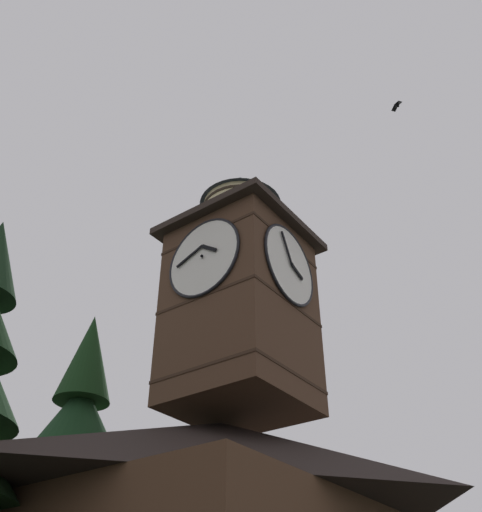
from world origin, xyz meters
TOP-DOWN VIEW (x-y plane):
  - clock_tower at (-1.27, 0.60)m, footprint 4.52×4.52m
  - flying_bird_high at (-4.34, 6.15)m, footprint 0.45×0.54m

SIDE VIEW (x-z plane):
  - clock_tower at x=-1.27m, z-range 7.73..16.99m
  - flying_bird_high at x=-4.34m, z-range 20.57..20.71m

